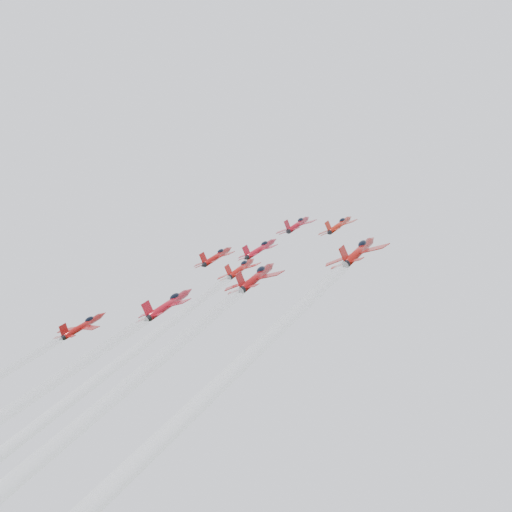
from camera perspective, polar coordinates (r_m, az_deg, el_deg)
The scene contains 7 objects.
jet_lead at distance 142.34m, azimuth 3.75°, elevation 2.83°, with size 10.11×12.12×10.10m.
jet_row2_left at distance 140.35m, azimuth -3.48°, elevation -0.01°, with size 10.50×12.59×10.49m.
jet_row2_center at distance 127.00m, azimuth 0.40°, elevation 0.67°, with size 9.34×11.20×9.33m.
jet_row2_right at distance 120.44m, azimuth 7.43°, elevation 2.78°, with size 8.39×10.06×8.38m.
jet_center at distance 79.74m, azimuth -15.25°, elevation -10.72°, with size 8.82×74.51×62.75m.
jet_rear_right at distance 61.89m, azimuth -20.93°, elevation -17.13°, with size 10.45×88.20×74.28m.
jet_rear_farright at distance 50.48m, azimuth -6.66°, elevation -15.43°, with size 9.82×82.94×69.85m.
Camera 1 is at (58.19, -87.01, 94.07)m, focal length 45.00 mm.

